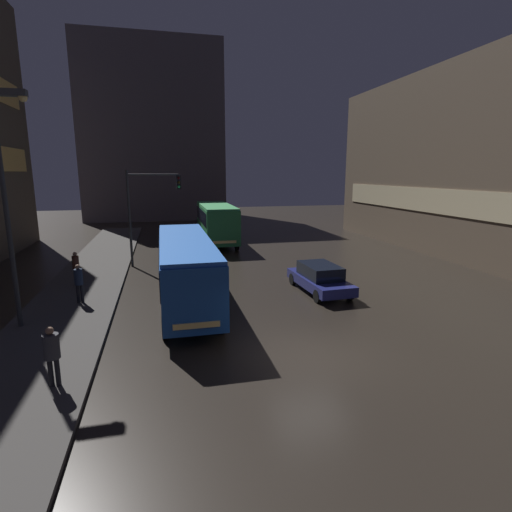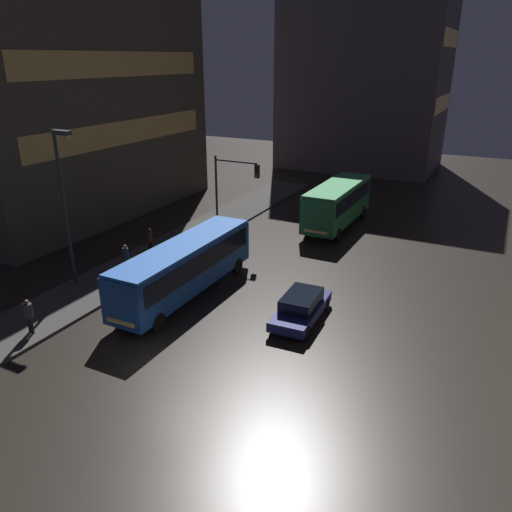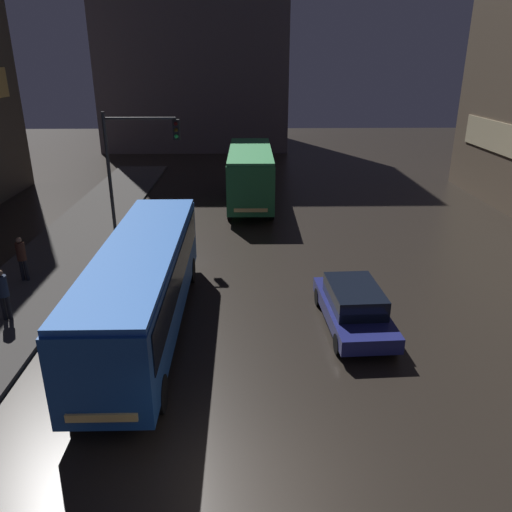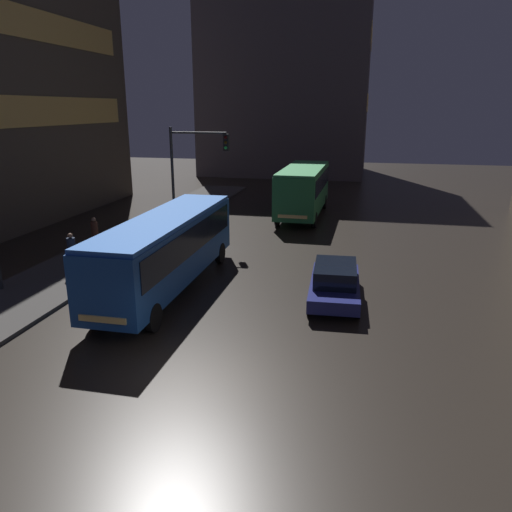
% 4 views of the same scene
% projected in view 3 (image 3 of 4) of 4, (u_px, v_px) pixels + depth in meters
% --- Properties ---
extents(ground_plane, '(120.00, 120.00, 0.00)m').
position_uv_depth(ground_plane, '(269.00, 492.00, 10.47)').
color(ground_plane, black).
extents(sidewalk_left, '(4.00, 48.00, 0.15)m').
position_uv_depth(sidewalk_left, '(28.00, 289.00, 19.56)').
color(sidewalk_left, '#3D3A38').
rests_on(sidewalk_left, ground).
extents(building_far_backdrop, '(18.07, 12.00, 22.54)m').
position_uv_depth(building_far_backdrop, '(195.00, 30.00, 49.76)').
color(building_far_backdrop, '#423D47').
rests_on(building_far_backdrop, ground).
extents(bus_near, '(2.40, 10.92, 3.13)m').
position_uv_depth(bus_near, '(143.00, 279.00, 15.93)').
color(bus_near, '#194793').
rests_on(bus_near, ground).
extents(bus_far, '(2.73, 9.39, 3.43)m').
position_uv_depth(bus_far, '(250.00, 171.00, 30.66)').
color(bus_far, '#236B38').
rests_on(bus_far, ground).
extents(car_taxi, '(2.12, 4.77, 1.47)m').
position_uv_depth(car_taxi, '(354.00, 306.00, 16.74)').
color(car_taxi, navy).
rests_on(car_taxi, ground).
extents(pedestrian_near, '(0.41, 0.41, 1.83)m').
position_uv_depth(pedestrian_near, '(21.00, 255.00, 19.79)').
color(pedestrian_near, black).
rests_on(pedestrian_near, sidewalk_left).
extents(pedestrian_far, '(0.52, 0.52, 1.84)m').
position_uv_depth(pedestrian_far, '(3.00, 290.00, 16.73)').
color(pedestrian_far, black).
rests_on(pedestrian_far, sidewalk_left).
extents(traffic_light_main, '(3.47, 0.35, 6.32)m').
position_uv_depth(traffic_light_main, '(133.00, 157.00, 22.96)').
color(traffic_light_main, '#2D2D2D').
rests_on(traffic_light_main, ground).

